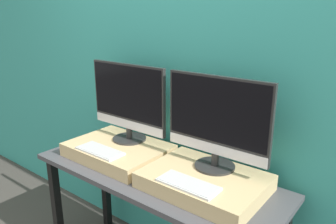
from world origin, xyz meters
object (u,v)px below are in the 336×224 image
Objects in this scene: monitor_left at (128,101)px; keyboard_left at (100,151)px; keyboard_right at (188,184)px; monitor_right at (217,121)px.

monitor_left is 1.92× the size of keyboard_left.
keyboard_left is (-0.00, -0.25, -0.25)m from monitor_left.
keyboard_left is 1.00× the size of keyboard_right.
monitor_left is at bearing 158.79° from keyboard_right.
keyboard_left and keyboard_right have the same top height.
monitor_left is 0.64m from monitor_right.
keyboard_left is at bearing 180.00° from keyboard_right.
monitor_right is at bearing 21.21° from keyboard_left.
keyboard_left is 0.73m from monitor_right.
monitor_right is 0.35m from keyboard_right.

